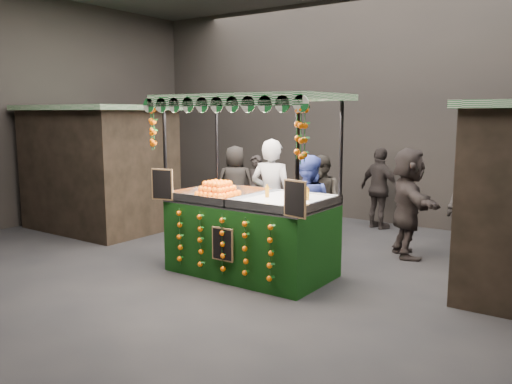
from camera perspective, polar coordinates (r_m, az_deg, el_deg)
The scene contains 12 objects.
ground at distance 8.07m, azimuth -2.21°, elevation -9.02°, with size 12.00×12.00×0.00m, color black.
market_hall at distance 7.75m, azimuth -2.36°, elevation 15.56°, with size 12.10×10.10×5.05m.
neighbour_stall_left at distance 11.58m, azimuth -16.71°, elevation 2.62°, with size 3.00×2.20×2.60m.
juice_stall at distance 7.91m, azimuth -0.65°, elevation -3.08°, with size 2.80×1.64×2.71m.
vendor_grey at distance 8.91m, azimuth 1.70°, elevation -0.66°, with size 0.82×0.63×2.02m.
vendor_blue at distance 8.65m, azimuth 5.57°, elevation -1.80°, with size 0.99×0.85×1.77m.
shopper_0 at distance 11.58m, azimuth -0.03°, elevation 0.27°, with size 0.57×0.39×1.53m.
shopper_1 at distance 10.02m, azimuth 7.16°, elevation -0.73°, with size 0.97×0.86×1.66m.
shopper_2 at distance 11.38m, azimuth 13.34°, elevation 0.40°, with size 1.10×0.75×1.73m.
shopper_3 at distance 10.35m, azimuth 23.00°, elevation -0.34°, with size 1.36×1.39×1.91m.
shopper_4 at distance 11.56m, azimuth -2.27°, elevation 0.78°, with size 1.01×0.95×1.74m.
shopper_5 at distance 9.24m, azimuth 16.24°, elevation -1.13°, with size 1.45×1.74×1.87m.
Camera 1 is at (4.68, -6.10, 2.44)m, focal length 36.69 mm.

